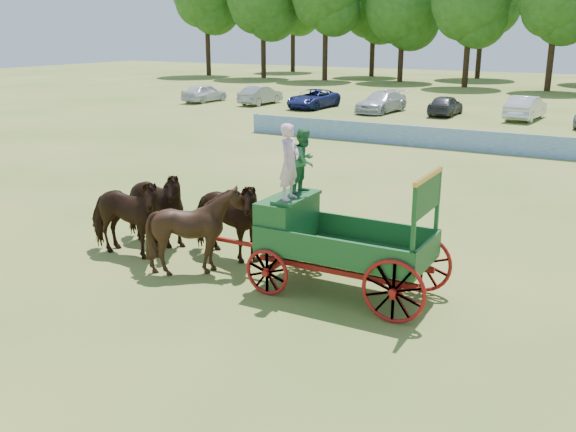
# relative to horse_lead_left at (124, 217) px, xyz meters

# --- Properties ---
(ground) EXTENTS (160.00, 160.00, 0.00)m
(ground) POSITION_rel_horse_lead_left_xyz_m (5.69, 1.76, -1.10)
(ground) COLOR #9C8F46
(ground) RESTS_ON ground
(horse_lead_left) EXTENTS (2.68, 1.37, 2.20)m
(horse_lead_left) POSITION_rel_horse_lead_left_xyz_m (0.00, 0.00, 0.00)
(horse_lead_left) COLOR black
(horse_lead_left) RESTS_ON ground
(horse_lead_right) EXTENTS (2.70, 1.41, 2.20)m
(horse_lead_right) POSITION_rel_horse_lead_left_xyz_m (0.00, 1.10, 0.00)
(horse_lead_right) COLOR black
(horse_lead_right) RESTS_ON ground
(horse_wheel_left) EXTENTS (2.17, 1.97, 2.20)m
(horse_wheel_left) POSITION_rel_horse_lead_left_xyz_m (2.40, -0.00, 0.00)
(horse_wheel_left) COLOR black
(horse_wheel_left) RESTS_ON ground
(horse_wheel_right) EXTENTS (2.73, 1.50, 2.20)m
(horse_wheel_right) POSITION_rel_horse_lead_left_xyz_m (2.40, 1.10, 0.00)
(horse_wheel_right) COLOR black
(horse_wheel_right) RESTS_ON ground
(farm_dray) EXTENTS (6.00, 2.00, 3.85)m
(farm_dray) POSITION_rel_horse_lead_left_xyz_m (5.36, 0.56, 0.55)
(farm_dray) COLOR maroon
(farm_dray) RESTS_ON ground
(sponsor_banner) EXTENTS (26.00, 0.08, 1.05)m
(sponsor_banner) POSITION_rel_horse_lead_left_xyz_m (4.69, 19.76, -0.58)
(sponsor_banner) COLOR #1C4698
(sponsor_banner) RESTS_ON ground
(parked_cars) EXTENTS (46.14, 6.75, 1.60)m
(parked_cars) POSITION_rel_horse_lead_left_xyz_m (2.34, 31.98, -0.36)
(parked_cars) COLOR silver
(parked_cars) RESTS_ON ground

